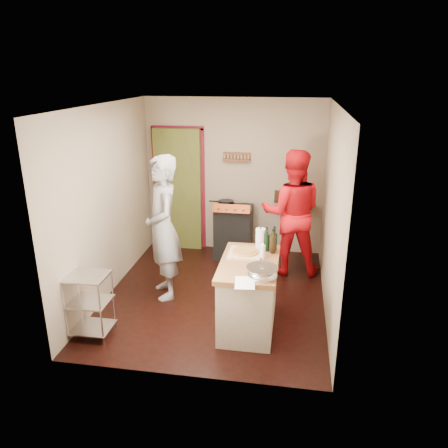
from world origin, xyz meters
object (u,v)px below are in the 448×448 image
(person_stripe, at_px, (163,228))
(wire_shelving, at_px, (89,302))
(stove, at_px, (233,231))
(island, at_px, (249,292))
(person_red, at_px, (292,213))

(person_stripe, bearing_deg, wire_shelving, -54.32)
(stove, distance_m, person_stripe, 1.76)
(island, height_order, person_stripe, person_stripe)
(wire_shelving, height_order, person_red, person_red)
(wire_shelving, bearing_deg, person_red, 43.63)
(stove, height_order, wire_shelving, stove)
(island, xyz_separation_m, person_red, (0.46, 1.67, 0.50))
(wire_shelving, relative_size, person_stripe, 0.40)
(stove, distance_m, island, 2.17)
(stove, relative_size, island, 0.78)
(island, distance_m, person_red, 1.80)
(stove, relative_size, person_red, 0.52)
(person_red, bearing_deg, person_stripe, 28.29)
(wire_shelving, bearing_deg, person_stripe, 62.69)
(person_stripe, xyz_separation_m, person_red, (1.70, 1.05, -0.03))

